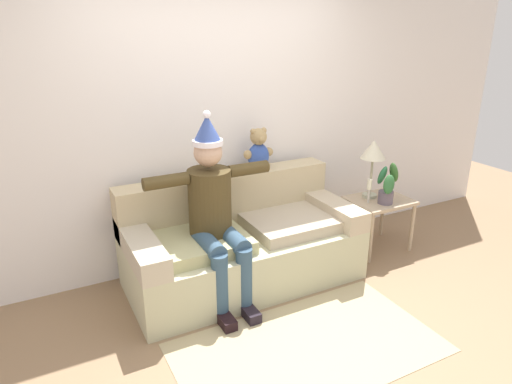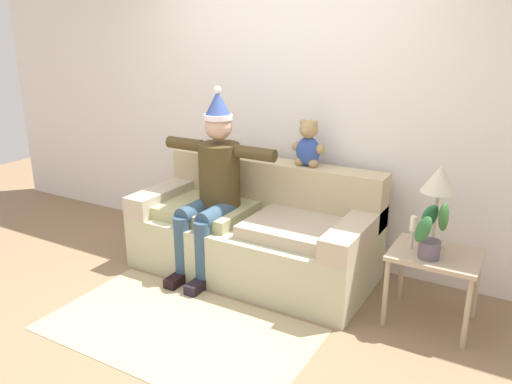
{
  "view_description": "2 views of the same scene",
  "coord_description": "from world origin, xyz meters",
  "px_view_note": "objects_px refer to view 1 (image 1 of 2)",
  "views": [
    {
      "loc": [
        -1.53,
        -2.2,
        2.11
      ],
      "look_at": [
        0.08,
        0.89,
        0.83
      ],
      "focal_mm": 32.09,
      "sensor_mm": 36.0,
      "label": 1
    },
    {
      "loc": [
        1.96,
        -2.37,
        1.96
      ],
      "look_at": [
        0.09,
        0.86,
        0.74
      ],
      "focal_mm": 35.66,
      "sensor_mm": 36.0,
      "label": 2
    }
  ],
  "objects_px": {
    "couch": "(241,243)",
    "table_lamp": "(373,152)",
    "teddy_bear": "(259,151)",
    "person_seated": "(215,209)",
    "potted_plant": "(387,186)",
    "candle_tall": "(369,188)",
    "side_table": "(379,207)"
  },
  "relations": [
    {
      "from": "candle_tall",
      "to": "potted_plant",
      "type": "bearing_deg",
      "value": -33.91
    },
    {
      "from": "side_table",
      "to": "table_lamp",
      "type": "distance_m",
      "value": 0.54
    },
    {
      "from": "candle_tall",
      "to": "side_table",
      "type": "bearing_deg",
      "value": 7.04
    },
    {
      "from": "person_seated",
      "to": "teddy_bear",
      "type": "xyz_separation_m",
      "value": [
        0.62,
        0.45,
        0.28
      ]
    },
    {
      "from": "couch",
      "to": "table_lamp",
      "type": "distance_m",
      "value": 1.54
    },
    {
      "from": "teddy_bear",
      "to": "side_table",
      "type": "bearing_deg",
      "value": -18.66
    },
    {
      "from": "couch",
      "to": "potted_plant",
      "type": "height_order",
      "value": "potted_plant"
    },
    {
      "from": "person_seated",
      "to": "candle_tall",
      "type": "bearing_deg",
      "value": 1.87
    },
    {
      "from": "table_lamp",
      "to": "candle_tall",
      "type": "bearing_deg",
      "value": -135.05
    },
    {
      "from": "table_lamp",
      "to": "teddy_bear",
      "type": "bearing_deg",
      "value": 165.21
    },
    {
      "from": "couch",
      "to": "candle_tall",
      "type": "relative_size",
      "value": 8.33
    },
    {
      "from": "side_table",
      "to": "candle_tall",
      "type": "xyz_separation_m",
      "value": [
        -0.16,
        -0.02,
        0.23
      ]
    },
    {
      "from": "teddy_bear",
      "to": "potted_plant",
      "type": "relative_size",
      "value": 0.95
    },
    {
      "from": "person_seated",
      "to": "side_table",
      "type": "xyz_separation_m",
      "value": [
        1.75,
        0.07,
        -0.33
      ]
    },
    {
      "from": "teddy_bear",
      "to": "table_lamp",
      "type": "bearing_deg",
      "value": -14.79
    },
    {
      "from": "potted_plant",
      "to": "candle_tall",
      "type": "height_order",
      "value": "potted_plant"
    },
    {
      "from": "couch",
      "to": "person_seated",
      "type": "bearing_deg",
      "value": -150.75
    },
    {
      "from": "couch",
      "to": "table_lamp",
      "type": "relative_size",
      "value": 3.42
    },
    {
      "from": "couch",
      "to": "side_table",
      "type": "distance_m",
      "value": 1.45
    },
    {
      "from": "teddy_bear",
      "to": "candle_tall",
      "type": "xyz_separation_m",
      "value": [
        0.97,
        -0.4,
        -0.38
      ]
    },
    {
      "from": "teddy_bear",
      "to": "table_lamp",
      "type": "xyz_separation_m",
      "value": [
        1.08,
        -0.29,
        -0.08
      ]
    },
    {
      "from": "person_seated",
      "to": "table_lamp",
      "type": "height_order",
      "value": "person_seated"
    },
    {
      "from": "person_seated",
      "to": "table_lamp",
      "type": "xyz_separation_m",
      "value": [
        1.7,
        0.17,
        0.2
      ]
    },
    {
      "from": "person_seated",
      "to": "table_lamp",
      "type": "relative_size",
      "value": 2.66
    },
    {
      "from": "teddy_bear",
      "to": "potted_plant",
      "type": "height_order",
      "value": "teddy_bear"
    },
    {
      "from": "person_seated",
      "to": "table_lamp",
      "type": "bearing_deg",
      "value": 5.6
    },
    {
      "from": "person_seated",
      "to": "candle_tall",
      "type": "distance_m",
      "value": 1.59
    },
    {
      "from": "person_seated",
      "to": "potted_plant",
      "type": "height_order",
      "value": "person_seated"
    },
    {
      "from": "couch",
      "to": "person_seated",
      "type": "height_order",
      "value": "person_seated"
    },
    {
      "from": "side_table",
      "to": "candle_tall",
      "type": "bearing_deg",
      "value": -172.96
    },
    {
      "from": "potted_plant",
      "to": "couch",
      "type": "bearing_deg",
      "value": 171.65
    },
    {
      "from": "couch",
      "to": "table_lamp",
      "type": "xyz_separation_m",
      "value": [
        1.4,
        -0.0,
        0.63
      ]
    }
  ]
}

